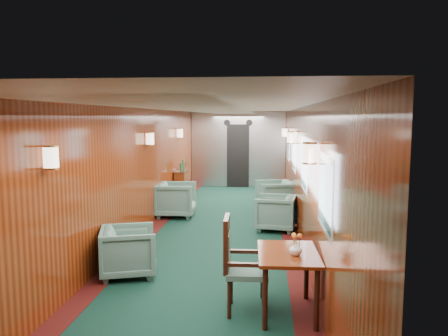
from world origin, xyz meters
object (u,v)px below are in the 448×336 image
object	(u,v)px
side_chair	(238,261)
armchair_left_far	(176,200)
dining_table	(288,262)
armchair_right_far	(275,196)
armchair_right_near	(275,213)
credenza	(182,185)
armchair_left_near	(129,251)

from	to	relation	value
side_chair	armchair_left_far	world-z (taller)	side_chair
dining_table	armchair_right_far	xyz separation A→B (m)	(-0.03, 5.34, -0.23)
dining_table	armchair_right_near	size ratio (longest dim) A/B	1.28
dining_table	side_chair	bearing A→B (deg)	178.26
credenza	armchair_right_near	xyz separation A→B (m)	(2.42, -2.87, -0.07)
side_chair	credenza	distance (m)	6.86
credenza	armchair_left_near	bearing A→B (deg)	-86.83
armchair_left_far	armchair_right_near	xyz separation A→B (m)	(2.19, -0.97, -0.04)
armchair_right_near	armchair_left_near	bearing A→B (deg)	-29.56
side_chair	armchair_right_near	xyz separation A→B (m)	(0.50, 3.71, -0.25)
armchair_left_near	side_chair	bearing A→B (deg)	-139.34
armchair_right_near	credenza	bearing A→B (deg)	-131.36
armchair_right_far	armchair_right_near	bearing A→B (deg)	-14.72
credenza	armchair_left_far	world-z (taller)	credenza
credenza	armchair_left_near	distance (m)	5.58
armchair_left_near	armchair_left_far	distance (m)	3.67
armchair_right_near	armchair_right_far	distance (m)	1.64
armchair_right_far	side_chair	bearing A→B (deg)	-19.48
dining_table	credenza	bearing A→B (deg)	108.60
side_chair	dining_table	bearing A→B (deg)	-1.32
armchair_left_near	armchair_right_near	distance (m)	3.43
armchair_left_far	armchair_right_near	size ratio (longest dim) A/B	1.11
credenza	side_chair	bearing A→B (deg)	-73.74
dining_table	armchair_left_far	size ratio (longest dim) A/B	1.15
credenza	armchair_right_far	xyz separation A→B (m)	(2.45, -1.23, -0.05)
side_chair	armchair_left_near	xyz separation A→B (m)	(-1.61, 1.01, -0.25)
armchair_left_near	armchair_right_far	bearing A→B (deg)	-43.47
side_chair	armchair_right_far	xyz separation A→B (m)	(0.53, 5.35, -0.23)
side_chair	armchair_left_far	xyz separation A→B (m)	(-1.69, 4.68, -0.21)
armchair_left_near	credenza	bearing A→B (deg)	-14.05
dining_table	armchair_left_far	world-z (taller)	armchair_left_far
armchair_left_far	side_chair	bearing A→B (deg)	-162.67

